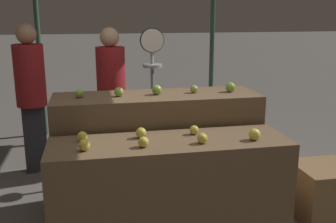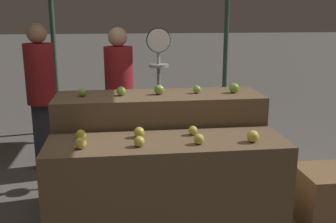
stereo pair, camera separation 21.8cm
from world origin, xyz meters
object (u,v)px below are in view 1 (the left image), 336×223
object	(u,v)px
produce_scale	(152,72)
person_customer_left	(31,88)
person_vendor_at_scale	(111,89)
wooden_crate_side	(323,192)

from	to	relation	value
produce_scale	person_customer_left	size ratio (longest dim) A/B	0.98
person_vendor_at_scale	wooden_crate_side	bearing A→B (deg)	114.02
produce_scale	person_vendor_at_scale	xyz separation A→B (m)	(-0.41, 0.32, -0.22)
produce_scale	wooden_crate_side	bearing A→B (deg)	-42.60
wooden_crate_side	produce_scale	bearing A→B (deg)	137.40
person_customer_left	produce_scale	bearing A→B (deg)	153.73
person_vendor_at_scale	wooden_crate_side	size ratio (longest dim) A/B	3.33
produce_scale	person_vendor_at_scale	bearing A→B (deg)	141.98
produce_scale	person_vendor_at_scale	size ratio (longest dim) A/B	1.00
produce_scale	person_customer_left	world-z (taller)	person_customer_left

